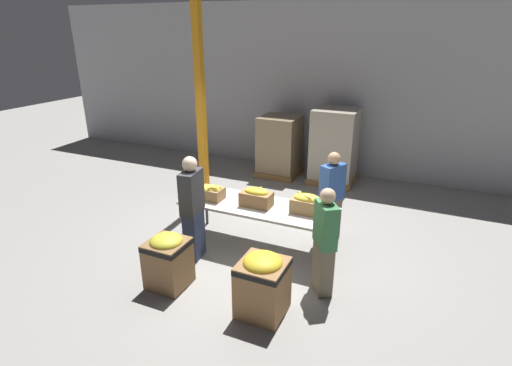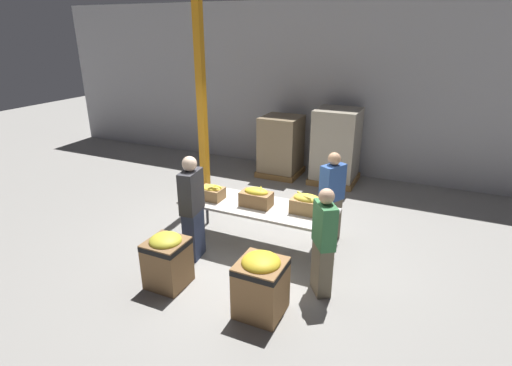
# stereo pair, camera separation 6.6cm
# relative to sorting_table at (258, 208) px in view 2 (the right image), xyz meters

# --- Properties ---
(ground_plane) EXTENTS (30.00, 30.00, 0.00)m
(ground_plane) POSITION_rel_sorting_table_xyz_m (0.00, 0.00, -0.70)
(ground_plane) COLOR gray
(wall_back) EXTENTS (16.00, 0.08, 4.00)m
(wall_back) POSITION_rel_sorting_table_xyz_m (0.00, 4.20, 1.30)
(wall_back) COLOR #A8A8AD
(wall_back) RESTS_ON ground_plane
(sorting_table) EXTENTS (2.50, 0.87, 0.75)m
(sorting_table) POSITION_rel_sorting_table_xyz_m (0.00, 0.00, 0.00)
(sorting_table) COLOR beige
(sorting_table) RESTS_ON ground_plane
(banana_box_0) EXTENTS (0.40, 0.30, 0.26)m
(banana_box_0) POSITION_rel_sorting_table_xyz_m (-0.79, -0.09, 0.17)
(banana_box_0) COLOR #A37A4C
(banana_box_0) RESTS_ON sorting_table
(banana_box_1) EXTENTS (0.49, 0.29, 0.31)m
(banana_box_1) POSITION_rel_sorting_table_xyz_m (-0.01, -0.03, 0.20)
(banana_box_1) COLOR olive
(banana_box_1) RESTS_ON sorting_table
(banana_box_2) EXTENTS (0.47, 0.30, 0.31)m
(banana_box_2) POSITION_rel_sorting_table_xyz_m (0.79, 0.06, 0.20)
(banana_box_2) COLOR #A37A4C
(banana_box_2) RESTS_ON sorting_table
(volunteer_0) EXTENTS (0.28, 0.47, 1.65)m
(volunteer_0) POSITION_rel_sorting_table_xyz_m (-0.77, -0.69, 0.12)
(volunteer_0) COLOR #2D3856
(volunteer_0) RESTS_ON ground_plane
(volunteer_1) EXTENTS (0.40, 0.45, 1.52)m
(volunteer_1) POSITION_rel_sorting_table_xyz_m (1.28, -0.73, 0.05)
(volunteer_1) COLOR #6B604C
(volunteer_1) RESTS_ON ground_plane
(volunteer_2) EXTENTS (0.37, 0.46, 1.55)m
(volunteer_2) POSITION_rel_sorting_table_xyz_m (1.00, 0.73, 0.07)
(volunteer_2) COLOR #6B604C
(volunteer_2) RESTS_ON ground_plane
(donation_bin_0) EXTENTS (0.52, 0.52, 0.78)m
(donation_bin_0) POSITION_rel_sorting_table_xyz_m (-0.70, -1.47, -0.29)
(donation_bin_0) COLOR olive
(donation_bin_0) RESTS_ON ground_plane
(donation_bin_1) EXTENTS (0.57, 0.57, 0.83)m
(donation_bin_1) POSITION_rel_sorting_table_xyz_m (0.72, -1.47, -0.26)
(donation_bin_1) COLOR olive
(donation_bin_1) RESTS_ON ground_plane
(support_pillar) EXTENTS (0.15, 0.15, 4.00)m
(support_pillar) POSITION_rel_sorting_table_xyz_m (-1.77, 1.28, 1.30)
(support_pillar) COLOR orange
(support_pillar) RESTS_ON ground_plane
(pallet_stack_0) EXTENTS (0.97, 0.97, 1.44)m
(pallet_stack_0) POSITION_rel_sorting_table_xyz_m (-0.95, 3.43, 0.01)
(pallet_stack_0) COLOR olive
(pallet_stack_0) RESTS_ON ground_plane
(pallet_stack_1) EXTENTS (1.04, 1.04, 1.71)m
(pallet_stack_1) POSITION_rel_sorting_table_xyz_m (0.37, 3.50, 0.14)
(pallet_stack_1) COLOR olive
(pallet_stack_1) RESTS_ON ground_plane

